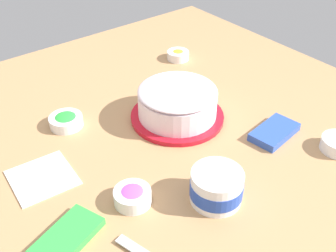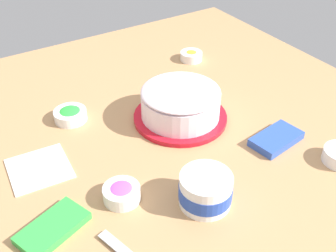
# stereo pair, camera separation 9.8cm
# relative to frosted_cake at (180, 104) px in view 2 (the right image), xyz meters

# --- Properties ---
(ground_plane) EXTENTS (1.54, 1.54, 0.00)m
(ground_plane) POSITION_rel_frosted_cake_xyz_m (-0.12, -0.08, -0.05)
(ground_plane) COLOR tan
(frosted_cake) EXTENTS (0.28, 0.28, 0.11)m
(frosted_cake) POSITION_rel_frosted_cake_xyz_m (0.00, 0.00, 0.00)
(frosted_cake) COLOR red
(frosted_cake) RESTS_ON ground_plane
(frosting_tub) EXTENTS (0.12, 0.12, 0.08)m
(frosting_tub) POSITION_rel_frosted_cake_xyz_m (-0.14, -0.31, -0.01)
(frosting_tub) COLOR white
(frosting_tub) RESTS_ON ground_plane
(sprinkle_bowl_rainbow) EXTENTS (0.09, 0.09, 0.04)m
(sprinkle_bowl_rainbow) POSITION_rel_frosted_cake_xyz_m (-0.30, -0.20, -0.03)
(sprinkle_bowl_rainbow) COLOR white
(sprinkle_bowl_rainbow) RESTS_ON ground_plane
(sprinkle_bowl_green) EXTENTS (0.10, 0.10, 0.04)m
(sprinkle_bowl_green) POSITION_rel_frosted_cake_xyz_m (-0.28, 0.17, -0.03)
(sprinkle_bowl_green) COLOR white
(sprinkle_bowl_green) RESTS_ON ground_plane
(sprinkle_bowl_yellow) EXTENTS (0.08, 0.08, 0.03)m
(sprinkle_bowl_yellow) POSITION_rel_frosted_cake_xyz_m (0.25, 0.30, -0.04)
(sprinkle_bowl_yellow) COLOR white
(sprinkle_bowl_yellow) RESTS_ON ground_plane
(candy_box_lower) EXTENTS (0.16, 0.10, 0.02)m
(candy_box_lower) POSITION_rel_frosted_cake_xyz_m (0.16, -0.23, -0.04)
(candy_box_lower) COLOR #2D51B2
(candy_box_lower) RESTS_ON ground_plane
(candy_box_upper) EXTENTS (0.17, 0.13, 0.02)m
(candy_box_upper) POSITION_rel_frosted_cake_xyz_m (-0.47, -0.20, -0.04)
(candy_box_upper) COLOR green
(candy_box_upper) RESTS_ON ground_plane
(paper_napkin) EXTENTS (0.16, 0.16, 0.01)m
(paper_napkin) POSITION_rel_frosted_cake_xyz_m (-0.43, 0.01, -0.05)
(paper_napkin) COLOR white
(paper_napkin) RESTS_ON ground_plane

